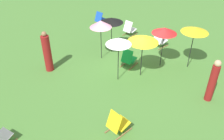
{
  "coord_description": "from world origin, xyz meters",
  "views": [
    {
      "loc": [
        -5.22,
        7.11,
        5.81
      ],
      "look_at": [
        0.0,
        1.2,
        0.5
      ],
      "focal_mm": 38.46,
      "sensor_mm": 36.0,
      "label": 1
    }
  ],
  "objects_px": {
    "deckchair_0": "(129,29)",
    "umbrella_1": "(101,24)",
    "umbrella_2": "(165,31)",
    "umbrella_3": "(195,30)",
    "person_0": "(213,81)",
    "person_1": "(47,53)",
    "deckchair_7": "(100,19)",
    "umbrella_5": "(111,20)",
    "deckchair_3": "(129,59)",
    "umbrella_4": "(119,41)",
    "deckchair_5": "(117,123)",
    "umbrella_0": "(143,39)",
    "deckchair_2": "(160,40)"
  },
  "relations": [
    {
      "from": "deckchair_0",
      "to": "umbrella_1",
      "type": "xyz_separation_m",
      "value": [
        -0.53,
        2.79,
        1.33
      ]
    },
    {
      "from": "deckchair_0",
      "to": "umbrella_2",
      "type": "xyz_separation_m",
      "value": [
        -2.94,
        1.53,
        1.32
      ]
    },
    {
      "from": "umbrella_3",
      "to": "person_0",
      "type": "height_order",
      "value": "umbrella_3"
    },
    {
      "from": "deckchair_0",
      "to": "person_1",
      "type": "height_order",
      "value": "person_1"
    },
    {
      "from": "deckchair_7",
      "to": "umbrella_2",
      "type": "distance_m",
      "value": 5.45
    },
    {
      "from": "umbrella_2",
      "to": "person_1",
      "type": "relative_size",
      "value": 1.01
    },
    {
      "from": "person_0",
      "to": "person_1",
      "type": "height_order",
      "value": "person_1"
    },
    {
      "from": "umbrella_5",
      "to": "person_0",
      "type": "bearing_deg",
      "value": 176.12
    },
    {
      "from": "umbrella_3",
      "to": "person_0",
      "type": "relative_size",
      "value": 1.12
    },
    {
      "from": "deckchair_7",
      "to": "person_1",
      "type": "relative_size",
      "value": 0.46
    },
    {
      "from": "person_1",
      "to": "deckchair_3",
      "type": "bearing_deg",
      "value": -135.0
    },
    {
      "from": "umbrella_1",
      "to": "umbrella_5",
      "type": "relative_size",
      "value": 1.07
    },
    {
      "from": "umbrella_3",
      "to": "umbrella_4",
      "type": "relative_size",
      "value": 1.0
    },
    {
      "from": "deckchair_5",
      "to": "umbrella_0",
      "type": "relative_size",
      "value": 0.46
    },
    {
      "from": "umbrella_2",
      "to": "umbrella_4",
      "type": "xyz_separation_m",
      "value": [
        0.73,
        2.05,
        0.05
      ]
    },
    {
      "from": "deckchair_3",
      "to": "deckchair_5",
      "type": "height_order",
      "value": "same"
    },
    {
      "from": "deckchair_0",
      "to": "deckchair_5",
      "type": "relative_size",
      "value": 1.0
    },
    {
      "from": "deckchair_0",
      "to": "umbrella_3",
      "type": "relative_size",
      "value": 0.45
    },
    {
      "from": "umbrella_1",
      "to": "umbrella_5",
      "type": "bearing_deg",
      "value": -84.76
    },
    {
      "from": "umbrella_1",
      "to": "deckchair_3",
      "type": "bearing_deg",
      "value": -168.04
    },
    {
      "from": "deckchair_0",
      "to": "umbrella_5",
      "type": "height_order",
      "value": "umbrella_5"
    },
    {
      "from": "deckchair_2",
      "to": "umbrella_3",
      "type": "distance_m",
      "value": 2.53
    },
    {
      "from": "deckchair_3",
      "to": "umbrella_4",
      "type": "bearing_deg",
      "value": 99.43
    },
    {
      "from": "umbrella_0",
      "to": "person_1",
      "type": "height_order",
      "value": "person_1"
    },
    {
      "from": "deckchair_2",
      "to": "umbrella_3",
      "type": "bearing_deg",
      "value": 167.14
    },
    {
      "from": "deckchair_3",
      "to": "deckchair_7",
      "type": "relative_size",
      "value": 1.0
    },
    {
      "from": "deckchair_0",
      "to": "umbrella_4",
      "type": "relative_size",
      "value": 0.44
    },
    {
      "from": "deckchair_7",
      "to": "deckchair_3",
      "type": "bearing_deg",
      "value": 148.79
    },
    {
      "from": "deckchair_7",
      "to": "umbrella_5",
      "type": "relative_size",
      "value": 0.48
    },
    {
      "from": "deckchair_0",
      "to": "umbrella_0",
      "type": "height_order",
      "value": "umbrella_0"
    },
    {
      "from": "deckchair_2",
      "to": "umbrella_1",
      "type": "bearing_deg",
      "value": 71.77
    },
    {
      "from": "deckchair_0",
      "to": "deckchair_2",
      "type": "xyz_separation_m",
      "value": [
        -1.95,
        0.03,
        0.0
      ]
    },
    {
      "from": "umbrella_1",
      "to": "umbrella_4",
      "type": "relative_size",
      "value": 0.99
    },
    {
      "from": "deckchair_7",
      "to": "umbrella_4",
      "type": "xyz_separation_m",
      "value": [
        -4.35,
        3.52,
        1.37
      ]
    },
    {
      "from": "umbrella_5",
      "to": "person_1",
      "type": "xyz_separation_m",
      "value": [
        0.92,
        2.99,
        -0.77
      ]
    },
    {
      "from": "umbrella_4",
      "to": "person_0",
      "type": "height_order",
      "value": "umbrella_4"
    },
    {
      "from": "deckchair_0",
      "to": "umbrella_2",
      "type": "relative_size",
      "value": 0.46
    },
    {
      "from": "umbrella_1",
      "to": "umbrella_3",
      "type": "distance_m",
      "value": 3.91
    },
    {
      "from": "deckchair_0",
      "to": "deckchair_2",
      "type": "height_order",
      "value": "same"
    },
    {
      "from": "deckchair_3",
      "to": "deckchair_7",
      "type": "height_order",
      "value": "same"
    },
    {
      "from": "deckchair_7",
      "to": "umbrella_5",
      "type": "xyz_separation_m",
      "value": [
        -2.6,
        1.95,
        1.24
      ]
    },
    {
      "from": "deckchair_5",
      "to": "deckchair_7",
      "type": "bearing_deg",
      "value": -37.52
    },
    {
      "from": "deckchair_3",
      "to": "deckchair_5",
      "type": "relative_size",
      "value": 1.0
    },
    {
      "from": "deckchair_3",
      "to": "deckchair_5",
      "type": "bearing_deg",
      "value": 116.53
    },
    {
      "from": "umbrella_1",
      "to": "person_1",
      "type": "height_order",
      "value": "umbrella_1"
    },
    {
      "from": "umbrella_0",
      "to": "deckchair_5",
      "type": "bearing_deg",
      "value": 113.18
    },
    {
      "from": "umbrella_2",
      "to": "person_1",
      "type": "height_order",
      "value": "umbrella_2"
    },
    {
      "from": "umbrella_0",
      "to": "person_0",
      "type": "relative_size",
      "value": 1.07
    },
    {
      "from": "umbrella_5",
      "to": "deckchair_2",
      "type": "bearing_deg",
      "value": -126.94
    },
    {
      "from": "deckchair_2",
      "to": "deckchair_7",
      "type": "distance_m",
      "value": 4.09
    }
  ]
}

